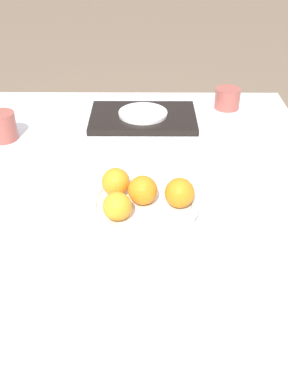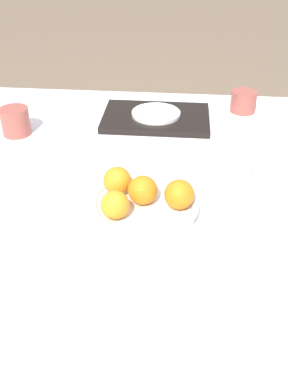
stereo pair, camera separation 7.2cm
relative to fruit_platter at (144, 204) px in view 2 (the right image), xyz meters
The scene contains 12 objects.
ground_plane 0.78m from the fruit_platter, 117.29° to the left, with size 12.00×12.00×0.00m, color #7A6651.
table 0.46m from the fruit_platter, 117.29° to the left, with size 1.21×0.95×0.71m.
fruit_platter is the anchor object (origin of this frame).
orange_0 0.04m from the fruit_platter, 167.56° to the left, with size 0.07×0.07×0.07m.
orange_1 0.08m from the fruit_platter, 151.63° to the left, with size 0.07×0.07×0.07m.
orange_2 0.09m from the fruit_platter, ahead, with size 0.07×0.07×0.07m.
orange_3 0.09m from the fruit_platter, 134.19° to the right, with size 0.06×0.06×0.06m.
water_glass 0.24m from the fruit_platter, 27.39° to the left, with size 0.07×0.07×0.13m.
serving_tray 0.48m from the fruit_platter, 90.68° to the left, with size 0.34×0.22×0.02m.
side_plate 0.48m from the fruit_platter, 90.68° to the left, with size 0.15×0.15×0.01m.
cup_0 0.64m from the fruit_platter, 64.65° to the left, with size 0.08×0.08×0.07m.
cup_1 0.55m from the fruit_platter, 139.80° to the left, with size 0.08×0.08×0.08m.
Camera 2 is at (0.20, -1.07, 1.33)m, focal length 42.00 mm.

